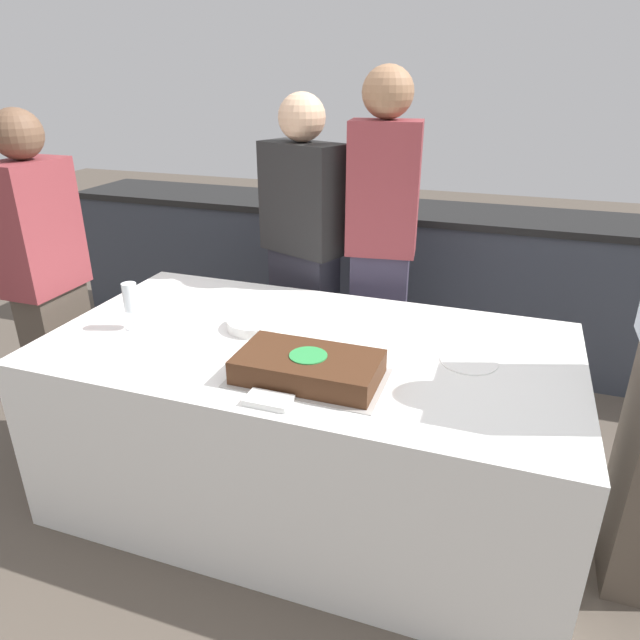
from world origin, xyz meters
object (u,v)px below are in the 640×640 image
(wine_glass, at_px, (131,299))
(person_seated_left, at_px, (48,287))
(person_standing_back, at_px, (303,255))
(plate_stack, at_px, (256,323))
(person_cutting_cake, at_px, (381,246))
(cake, at_px, (308,367))

(wine_glass, height_order, person_seated_left, person_seated_left)
(wine_glass, bearing_deg, person_seated_left, 168.21)
(person_seated_left, bearing_deg, person_standing_back, -50.81)
(wine_glass, xyz_separation_m, person_seated_left, (-0.52, 0.11, -0.05))
(plate_stack, height_order, wine_glass, wine_glass)
(person_cutting_cake, bearing_deg, person_seated_left, 22.18)
(person_cutting_cake, xyz_separation_m, person_standing_back, (-0.40, 0.00, -0.09))
(wine_glass, bearing_deg, plate_stack, 19.49)
(person_standing_back, bearing_deg, cake, 133.22)
(cake, distance_m, wine_glass, 0.82)
(cake, height_order, wine_glass, wine_glass)
(person_seated_left, xyz_separation_m, person_standing_back, (0.92, 0.75, 0.02))
(plate_stack, bearing_deg, cake, -42.93)
(wine_glass, bearing_deg, person_cutting_cake, 46.91)
(person_cutting_cake, xyz_separation_m, person_seated_left, (-1.32, -0.75, -0.10))
(person_standing_back, bearing_deg, person_cutting_cake, -158.25)
(cake, relative_size, person_seated_left, 0.33)
(cake, xyz_separation_m, person_cutting_cake, (0.00, 1.01, 0.14))
(plate_stack, relative_size, person_standing_back, 0.15)
(cake, distance_m, person_standing_back, 1.09)
(cake, height_order, plate_stack, cake)
(plate_stack, relative_size, person_cutting_cake, 0.14)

